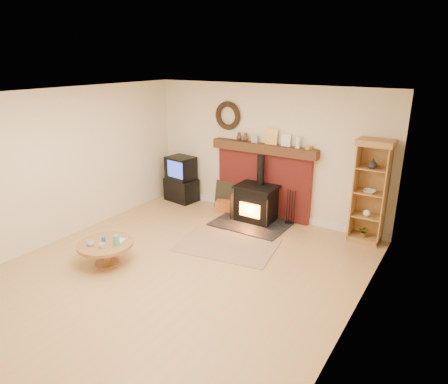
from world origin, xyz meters
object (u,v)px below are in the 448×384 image
Objects in this scene: curio_cabinet at (370,192)px; coffee_table at (105,247)px; wood_stove at (255,204)px; tv_unit at (181,180)px.

curio_cabinet is 2.12× the size of coffee_table.
wood_stove is 0.77× the size of curio_cabinet.
coffee_table is at bearing -136.44° from curio_cabinet.
tv_unit is at bearing 105.78° from coffee_table.
curio_cabinet reaches higher than tv_unit.
curio_cabinet is (2.04, 0.28, 0.55)m from wood_stove.
tv_unit is at bearing 174.38° from wood_stove.
coffee_table is (-3.18, -3.03, -0.61)m from curio_cabinet.
coffee_table is at bearing -112.66° from wood_stove.
coffee_table is at bearing -74.22° from tv_unit.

